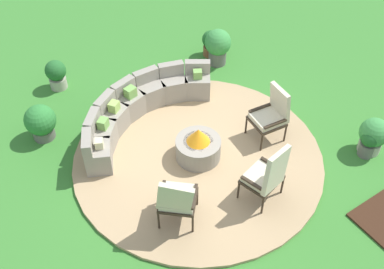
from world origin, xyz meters
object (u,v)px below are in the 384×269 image
potted_plant_4 (56,74)px  potted_plant_1 (41,122)px  potted_plant_5 (211,43)px  potted_plant_2 (218,45)px  lounge_chair_front_left (177,199)px  lounge_chair_back_left (272,113)px  fire_pit (198,146)px  potted_plant_3 (369,142)px  potted_plant_0 (373,135)px  lounge_chair_front_right (268,175)px  curved_stone_bench (139,108)px

potted_plant_4 → potted_plant_1: bearing=-122.8°
potted_plant_5 → potted_plant_2: bearing=-100.4°
lounge_chair_front_left → lounge_chair_back_left: 2.60m
lounge_chair_front_left → potted_plant_4: bearing=134.7°
potted_plant_4 → fire_pit: bearing=-69.1°
potted_plant_3 → potted_plant_4: 6.38m
lounge_chair_front_left → potted_plant_0: lounge_chair_front_left is taller
potted_plant_3 → potted_plant_5: (-0.50, 4.21, 0.01)m
potted_plant_3 → lounge_chair_front_right: bearing=174.2°
fire_pit → lounge_chair_front_left: 1.49m
fire_pit → lounge_chair_front_right: 1.50m
lounge_chair_front_left → curved_stone_bench: bearing=116.3°
potted_plant_3 → potted_plant_5: potted_plant_5 is taller
lounge_chair_back_left → potted_plant_5: bearing=-7.3°
fire_pit → potted_plant_2: bearing=47.2°
lounge_chair_back_left → potted_plant_1: bearing=62.0°
lounge_chair_back_left → potted_plant_1: lounge_chair_back_left is taller
lounge_chair_front_left → potted_plant_5: bearing=89.9°
lounge_chair_front_right → lounge_chair_back_left: 1.53m
fire_pit → potted_plant_4: 3.64m
fire_pit → lounge_chair_front_left: lounge_chair_front_left is taller
curved_stone_bench → potted_plant_0: 4.40m
potted_plant_4 → potted_plant_3: bearing=-52.2°
potted_plant_3 → curved_stone_bench: bearing=134.2°
curved_stone_bench → potted_plant_5: (2.51, 1.11, -0.04)m
potted_plant_1 → potted_plant_2: bearing=1.4°
curved_stone_bench → potted_plant_2: size_ratio=3.82×
potted_plant_1 → curved_stone_bench: bearing=-20.8°
fire_pit → lounge_chair_front_right: lounge_chair_front_right is taller
lounge_chair_back_left → potted_plant_1: (-3.55, 2.42, -0.23)m
lounge_chair_front_right → potted_plant_2: size_ratio=1.40×
curved_stone_bench → potted_plant_4: 2.14m
lounge_chair_back_left → potted_plant_5: size_ratio=1.76×
fire_pit → potted_plant_3: fire_pit is taller
curved_stone_bench → potted_plant_2: potted_plant_2 is taller
fire_pit → potted_plant_5: bearing=50.5°
fire_pit → potted_plant_4: bearing=110.9°
potted_plant_4 → potted_plant_5: bearing=-13.6°
potted_plant_2 → potted_plant_1: bearing=-178.6°
curved_stone_bench → potted_plant_1: bearing=159.2°
potted_plant_0 → potted_plant_3: 0.16m
lounge_chair_front_left → lounge_chair_front_right: 1.51m
lounge_chair_back_left → potted_plant_2: 2.60m
curved_stone_bench → lounge_chair_front_right: size_ratio=2.73×
fire_pit → potted_plant_1: (-2.12, 2.12, 0.07)m
lounge_chair_back_left → potted_plant_0: lounge_chair_back_left is taller
fire_pit → lounge_chair_front_right: size_ratio=0.69×
potted_plant_2 → potted_plant_4: potted_plant_2 is taller
fire_pit → potted_plant_5: (2.12, 2.57, 0.02)m
lounge_chair_front_left → potted_plant_1: lounge_chair_front_left is taller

